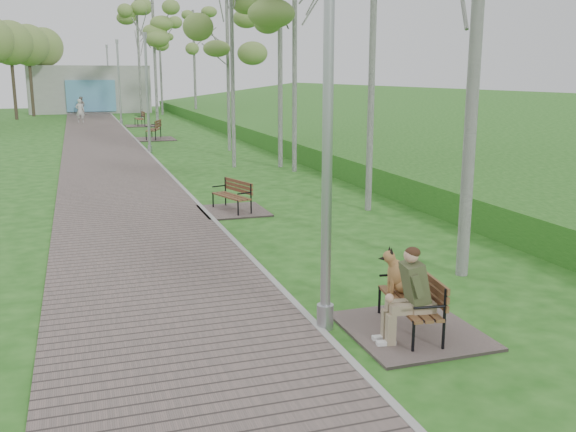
% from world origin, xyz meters
% --- Properties ---
extents(ground, '(120.00, 120.00, 0.00)m').
position_xyz_m(ground, '(0.00, 0.00, 0.00)').
color(ground, '#1F5815').
rests_on(ground, ground).
extents(walkway, '(3.50, 67.00, 0.04)m').
position_xyz_m(walkway, '(-1.75, 21.50, 0.02)').
color(walkway, '#61534E').
rests_on(walkway, ground).
extents(kerb, '(0.10, 67.00, 0.05)m').
position_xyz_m(kerb, '(0.00, 21.50, 0.03)').
color(kerb, '#999993').
rests_on(kerb, ground).
extents(embankment, '(14.00, 70.00, 1.60)m').
position_xyz_m(embankment, '(12.00, 20.00, 0.00)').
color(embankment, '#4E9335').
rests_on(embankment, ground).
extents(building_north, '(10.00, 5.20, 4.00)m').
position_xyz_m(building_north, '(-1.50, 50.97, 1.99)').
color(building_north, '#9E9E99').
rests_on(building_north, ground).
extents(bench_main, '(1.65, 1.83, 1.44)m').
position_xyz_m(bench_main, '(1.04, -1.86, 0.40)').
color(bench_main, '#61534E').
rests_on(bench_main, ground).
extents(bench_second, '(1.55, 1.73, 0.95)m').
position_xyz_m(bench_second, '(0.63, 6.23, 0.17)').
color(bench_second, '#61534E').
rests_on(bench_second, ground).
extents(bench_third, '(2.00, 2.23, 1.23)m').
position_xyz_m(bench_third, '(0.91, 24.80, 0.23)').
color(bench_third, '#61534E').
rests_on(bench_third, ground).
extents(bench_far, '(1.88, 2.09, 1.16)m').
position_xyz_m(bench_far, '(1.08, 33.89, 0.22)').
color(bench_far, '#61534E').
rests_on(bench_far, ground).
extents(lamp_post_near, '(0.22, 0.22, 5.76)m').
position_xyz_m(lamp_post_near, '(0.10, -1.36, 2.69)').
color(lamp_post_near, '#A3A6AB').
rests_on(lamp_post_near, ground).
extents(lamp_post_second, '(0.19, 0.19, 4.99)m').
position_xyz_m(lamp_post_second, '(0.10, 19.27, 2.33)').
color(lamp_post_second, '#A3A6AB').
rests_on(lamp_post_second, ground).
extents(lamp_post_third, '(0.21, 0.21, 5.51)m').
position_xyz_m(lamp_post_third, '(0.05, 35.94, 2.58)').
color(lamp_post_third, '#A3A6AB').
rests_on(lamp_post_third, ground).
extents(lamp_post_far, '(0.22, 0.22, 5.77)m').
position_xyz_m(lamp_post_far, '(0.11, 50.35, 2.70)').
color(lamp_post_far, '#A3A6AB').
rests_on(lamp_post_far, ground).
extents(pedestrian_near, '(0.68, 0.53, 1.64)m').
position_xyz_m(pedestrian_near, '(-2.53, 37.90, 0.82)').
color(pedestrian_near, beige).
rests_on(pedestrian_near, ground).
extents(pedestrian_far, '(0.89, 0.81, 1.48)m').
position_xyz_m(pedestrian_far, '(-2.37, 47.27, 0.74)').
color(pedestrian_far, gray).
rests_on(pedestrian_far, ground).
extents(birch_mid_c, '(2.28, 2.28, 6.59)m').
position_xyz_m(birch_mid_c, '(3.49, 18.77, 5.17)').
color(birch_mid_c, silver).
rests_on(birch_mid_c, ground).
extents(birch_far_b, '(2.29, 2.29, 8.06)m').
position_xyz_m(birch_far_b, '(1.94, 31.65, 6.33)').
color(birch_far_b, silver).
rests_on(birch_far_b, ground).
extents(birch_far_c, '(2.28, 2.28, 8.02)m').
position_xyz_m(birch_far_c, '(5.50, 38.12, 6.30)').
color(birch_far_c, silver).
rests_on(birch_far_c, ground).
extents(birch_distant_a, '(2.76, 2.76, 9.10)m').
position_xyz_m(birch_distant_a, '(1.82, 40.15, 7.14)').
color(birch_distant_a, silver).
rests_on(birch_distant_a, ground).
extents(birch_distant_b, '(2.38, 2.38, 8.04)m').
position_xyz_m(birch_distant_b, '(4.04, 45.56, 6.31)').
color(birch_distant_b, silver).
rests_on(birch_distant_b, ground).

